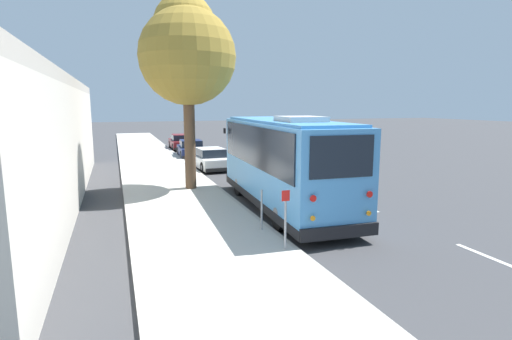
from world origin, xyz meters
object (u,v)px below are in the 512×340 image
(sign_post_near, at_px, (285,219))
(sign_post_far, at_px, (262,210))
(street_tree, at_px, (187,51))
(parked_sedan_white, at_px, (210,159))
(parked_sedan_navy, at_px, (191,149))
(fire_hydrant, at_px, (193,168))
(parked_sedan_maroon, at_px, (181,142))
(shuttle_bus, at_px, (283,159))

(sign_post_near, relative_size, sign_post_far, 1.28)
(street_tree, relative_size, sign_post_far, 6.94)
(parked_sedan_white, xyz_separation_m, sign_post_far, (-12.67, 1.36, 0.17))
(street_tree, height_order, sign_post_near, street_tree)
(street_tree, relative_size, sign_post_near, 5.40)
(parked_sedan_white, height_order, street_tree, street_tree)
(parked_sedan_navy, xyz_separation_m, fire_hydrant, (-8.70, 1.47, -0.04))
(parked_sedan_white, bearing_deg, parked_sedan_maroon, -2.91)
(parked_sedan_maroon, bearing_deg, shuttle_bus, -177.21)
(shuttle_bus, bearing_deg, parked_sedan_white, 5.40)
(parked_sedan_maroon, relative_size, fire_hydrant, 5.66)
(parked_sedan_navy, bearing_deg, fire_hydrant, 173.83)
(shuttle_bus, relative_size, sign_post_near, 5.76)
(parked_sedan_navy, bearing_deg, street_tree, 172.98)
(parked_sedan_maroon, height_order, fire_hydrant, parked_sedan_maroon)
(street_tree, distance_m, fire_hydrant, 6.44)
(parked_sedan_maroon, bearing_deg, parked_sedan_white, -178.55)
(parked_sedan_maroon, height_order, sign_post_near, sign_post_near)
(shuttle_bus, height_order, fire_hydrant, shuttle_bus)
(parked_sedan_maroon, xyz_separation_m, fire_hydrant, (-14.42, 1.64, -0.05))
(parked_sedan_navy, bearing_deg, shuttle_bus, -174.57)
(parked_sedan_maroon, bearing_deg, sign_post_far, 178.41)
(sign_post_near, bearing_deg, parked_sedan_white, -5.39)
(parked_sedan_white, xyz_separation_m, parked_sedan_maroon, (11.68, -0.06, 0.01))
(sign_post_far, height_order, fire_hydrant, sign_post_far)
(street_tree, xyz_separation_m, sign_post_far, (-6.91, -0.91, -5.43))
(shuttle_bus, relative_size, parked_sedan_white, 2.16)
(parked_sedan_navy, relative_size, sign_post_far, 3.43)
(street_tree, bearing_deg, parked_sedan_navy, -10.47)
(parked_sedan_maroon, relative_size, sign_post_near, 2.91)
(shuttle_bus, bearing_deg, sign_post_far, 147.81)
(shuttle_bus, distance_m, parked_sedan_maroon, 21.80)
(parked_sedan_white, bearing_deg, street_tree, 155.94)
(parked_sedan_white, relative_size, sign_post_far, 3.43)
(parked_sedan_maroon, distance_m, sign_post_far, 24.40)
(parked_sedan_white, bearing_deg, parked_sedan_navy, -1.66)
(sign_post_near, bearing_deg, parked_sedan_navy, -3.54)
(shuttle_bus, xyz_separation_m, fire_hydrant, (7.34, 2.03, -1.33))
(sign_post_far, bearing_deg, fire_hydrant, 1.22)
(sign_post_near, xyz_separation_m, sign_post_far, (1.77, 0.00, -0.20))
(shuttle_bus, height_order, parked_sedan_navy, shuttle_bus)
(parked_sedan_navy, bearing_deg, sign_post_far, 179.57)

